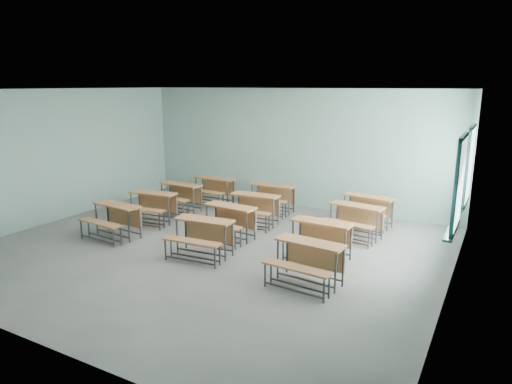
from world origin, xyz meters
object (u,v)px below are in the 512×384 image
desk_unit_r1c1 (228,217)px  desk_unit_r1c2 (319,235)px  desk_unit_r3c2 (367,207)px  desk_unit_r1c0 (151,203)px  desk_unit_r2c1 (253,205)px  desk_unit_r0c1 (202,232)px  desk_unit_r3c1 (271,194)px  desk_unit_r0c2 (307,257)px  desk_unit_r0c0 (114,216)px  desk_unit_r2c2 (354,216)px  desk_unit_r2c0 (178,193)px  desk_unit_r3c0 (212,187)px

desk_unit_r1c1 → desk_unit_r1c2: 2.18m
desk_unit_r1c2 → desk_unit_r3c2: same height
desk_unit_r1c0 → desk_unit_r2c1: (2.28, 1.02, 0.00)m
desk_unit_r0c1 → desk_unit_r1c2: bearing=20.1°
desk_unit_r0c1 → desk_unit_r3c1: 3.47m
desk_unit_r1c1 → desk_unit_r3c1: same height
desk_unit_r0c2 → desk_unit_r1c2: 1.21m
desk_unit_r0c1 → desk_unit_r0c0: bearing=174.9°
desk_unit_r0c0 → desk_unit_r1c0: 1.25m
desk_unit_r0c2 → desk_unit_r2c2: size_ratio=0.98×
desk_unit_r2c0 → desk_unit_r2c2: bearing=3.7°
desk_unit_r0c1 → desk_unit_r1c1: same height
desk_unit_r1c1 → desk_unit_r2c2: size_ratio=0.98×
desk_unit_r3c0 → desk_unit_r3c1: (1.86, -0.01, 0.00)m
desk_unit_r0c0 → desk_unit_r2c1: size_ratio=1.02×
desk_unit_r0c1 → desk_unit_r1c0: (-2.40, 1.26, 0.00)m
desk_unit_r0c0 → desk_unit_r1c0: (-0.04, 1.25, 0.00)m
desk_unit_r0c1 → desk_unit_r2c1: size_ratio=1.02×
desk_unit_r3c2 → desk_unit_r3c1: bearing=-173.5°
desk_unit_r2c2 → desk_unit_r3c1: same height
desk_unit_r1c2 → desk_unit_r2c0: same height
desk_unit_r1c1 → desk_unit_r3c2: size_ratio=0.98×
desk_unit_r3c1 → desk_unit_r3c0: bearing=178.0°
desk_unit_r1c1 → desk_unit_r2c1: (-0.00, 1.16, 0.00)m
desk_unit_r1c2 → desk_unit_r3c0: same height
desk_unit_r0c0 → desk_unit_r2c0: 2.38m
desk_unit_r0c2 → desk_unit_r1c1: (-2.41, 1.34, 0.00)m
desk_unit_r2c1 → desk_unit_r2c2: (2.40, 0.21, 0.00)m
desk_unit_r3c0 → desk_unit_r3c1: same height
desk_unit_r3c1 → desk_unit_r3c2: bearing=-2.1°
desk_unit_r2c0 → desk_unit_r1c2: bearing=-15.0°
desk_unit_r3c1 → desk_unit_r1c0: bearing=-136.0°
desk_unit_r0c1 → desk_unit_r3c0: size_ratio=1.04×
desk_unit_r0c1 → desk_unit_r2c2: same height
desk_unit_r0c1 → desk_unit_r1c0: size_ratio=0.99×
desk_unit_r0c1 → desk_unit_r3c0: bearing=116.3°
desk_unit_r2c0 → desk_unit_r2c1: (2.33, -0.11, 0.00)m
desk_unit_r2c1 → desk_unit_r3c1: size_ratio=1.01×
desk_unit_r2c2 → desk_unit_r0c0: bearing=-144.4°
desk_unit_r2c0 → desk_unit_r3c0: 1.14m
desk_unit_r1c0 → desk_unit_r3c1: same height
desk_unit_r2c2 → desk_unit_r3c0: size_ratio=1.06×
desk_unit_r1c0 → desk_unit_r3c1: (2.15, 2.20, 0.00)m
desk_unit_r0c2 → desk_unit_r2c2: bearing=95.5°
desk_unit_r1c2 → desk_unit_r3c1: bearing=135.4°
desk_unit_r1c0 → desk_unit_r1c1: bearing=-9.9°
desk_unit_r1c0 → desk_unit_r1c1: 2.29m
desk_unit_r2c0 → desk_unit_r2c1: size_ratio=1.00×
desk_unit_r2c1 → desk_unit_r3c2: (2.40, 1.17, 0.00)m
desk_unit_r2c0 → desk_unit_r3c1: size_ratio=1.01×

